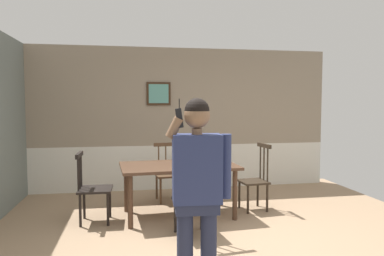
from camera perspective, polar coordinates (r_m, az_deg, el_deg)
ground_plane at (r=4.50m, az=4.17°, el=-17.73°), size 6.39×6.39×0.00m
room_back_partition at (r=7.03m, az=-1.60°, el=1.06°), size 5.81×0.17×2.71m
dining_table at (r=5.34m, az=-2.14°, el=-6.71°), size 1.74×1.09×0.76m
chair_near_window at (r=6.22m, az=-3.84°, el=-7.12°), size 0.47×0.47×0.97m
chair_by_doorway at (r=5.75m, az=9.99°, el=-7.96°), size 0.44×0.44×1.03m
chair_at_table_head at (r=4.55m, az=0.25°, el=-11.01°), size 0.50×0.50×1.06m
chair_opposite_corner at (r=5.27m, az=-15.43°, el=-9.12°), size 0.47×0.47×0.98m
person_figure at (r=3.09m, az=0.91°, el=-8.68°), size 0.57×0.25×1.70m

